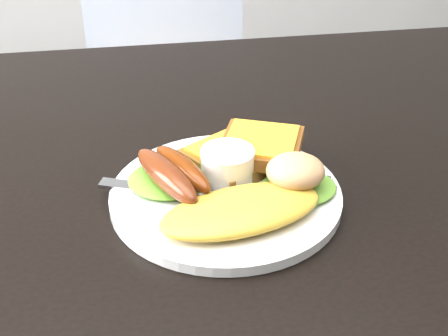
{
  "coord_description": "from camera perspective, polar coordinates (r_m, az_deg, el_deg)",
  "views": [
    {
      "loc": [
        -0.07,
        -0.55,
        1.11
      ],
      "look_at": [
        0.01,
        -0.03,
        0.78
      ],
      "focal_mm": 50.0,
      "sensor_mm": 36.0,
      "label": 1
    }
  ],
  "objects": [
    {
      "name": "toast_b",
      "position": [
        0.65,
        3.4,
        2.02
      ],
      "size": [
        0.11,
        0.11,
        0.01
      ],
      "primitive_type": "cube",
      "rotation": [
        0.0,
        0.0,
        -0.39
      ],
      "color": "brown",
      "rests_on": "toast_a"
    },
    {
      "name": "omelette",
      "position": [
        0.57,
        1.59,
        -3.89
      ],
      "size": [
        0.17,
        0.11,
        0.02
      ],
      "primitive_type": "ellipsoid",
      "rotation": [
        0.0,
        0.0,
        0.22
      ],
      "color": "gold",
      "rests_on": "plate"
    },
    {
      "name": "toast_a",
      "position": [
        0.66,
        0.96,
        0.96
      ],
      "size": [
        0.12,
        0.12,
        0.01
      ],
      "primitive_type": "cube",
      "rotation": [
        0.0,
        0.0,
        0.56
      ],
      "color": "brown",
      "rests_on": "plate"
    },
    {
      "name": "dining_table",
      "position": [
        0.67,
        -1.73,
        -2.38
      ],
      "size": [
        1.2,
        0.8,
        0.04
      ],
      "primitive_type": "cube",
      "color": "black",
      "rests_on": "ground"
    },
    {
      "name": "dining_chair",
      "position": [
        1.52,
        -4.68,
        6.21
      ],
      "size": [
        0.42,
        0.42,
        0.05
      ],
      "primitive_type": "cube",
      "rotation": [
        0.0,
        0.0,
        -0.06
      ],
      "color": "tan",
      "rests_on": "ground"
    },
    {
      "name": "fork",
      "position": [
        0.61,
        -3.53,
        -2.32
      ],
      "size": [
        0.17,
        0.08,
        0.0
      ],
      "primitive_type": "cube",
      "rotation": [
        0.0,
        0.0,
        -0.38
      ],
      "color": "#ADAFB7",
      "rests_on": "plate"
    },
    {
      "name": "potato_salad",
      "position": [
        0.61,
        6.55,
        -0.28
      ],
      "size": [
        0.06,
        0.06,
        0.03
      ],
      "primitive_type": "ellipsoid",
      "rotation": [
        0.0,
        0.0,
        0.03
      ],
      "color": "beige",
      "rests_on": "lettuce_right"
    },
    {
      "name": "ramekin",
      "position": [
        0.62,
        0.33,
        0.34
      ],
      "size": [
        0.06,
        0.06,
        0.03
      ],
      "primitive_type": "cylinder",
      "rotation": [
        0.0,
        0.0,
        0.22
      ],
      "color": "white",
      "rests_on": "plate"
    },
    {
      "name": "lettuce_right",
      "position": [
        0.62,
        6.83,
        -1.71
      ],
      "size": [
        0.08,
        0.07,
        0.01
      ],
      "primitive_type": "ellipsoid",
      "rotation": [
        0.0,
        0.0,
        0.01
      ],
      "color": "#49941E",
      "rests_on": "plate"
    },
    {
      "name": "lettuce_left",
      "position": [
        0.63,
        -4.92,
        -0.98
      ],
      "size": [
        0.09,
        0.08,
        0.01
      ],
      "primitive_type": "ellipsoid",
      "rotation": [
        0.0,
        0.0,
        0.01
      ],
      "color": "#459824",
      "rests_on": "plate"
    },
    {
      "name": "sausage_a",
      "position": [
        0.6,
        -5.31,
        -0.66
      ],
      "size": [
        0.07,
        0.11,
        0.03
      ],
      "primitive_type": "ellipsoid",
      "rotation": [
        0.0,
        0.0,
        0.42
      ],
      "color": "brown",
      "rests_on": "lettuce_left"
    },
    {
      "name": "sausage_b",
      "position": [
        0.61,
        -3.83,
        -0.04
      ],
      "size": [
        0.06,
        0.1,
        0.02
      ],
      "primitive_type": "ellipsoid",
      "rotation": [
        0.0,
        0.0,
        0.44
      ],
      "color": "#6F2800",
      "rests_on": "lettuce_left"
    },
    {
      "name": "plate",
      "position": [
        0.62,
        0.15,
        -2.52
      ],
      "size": [
        0.23,
        0.23,
        0.01
      ],
      "primitive_type": "cylinder",
      "color": "white",
      "rests_on": "dining_table"
    }
  ]
}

